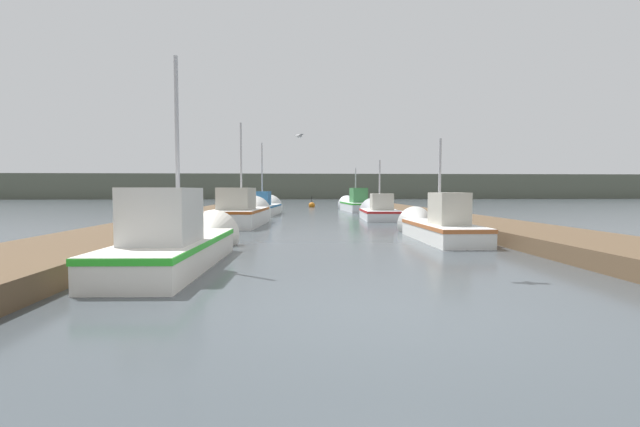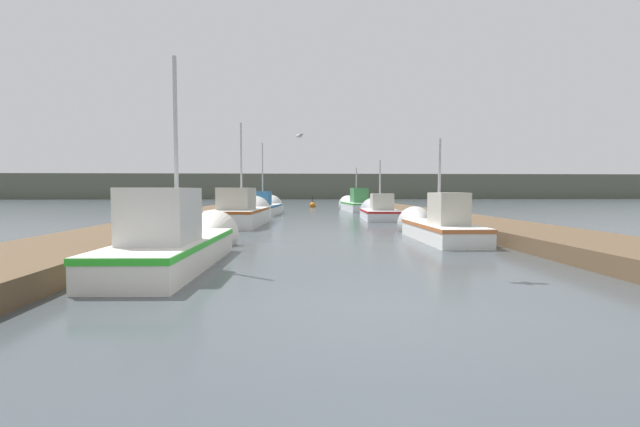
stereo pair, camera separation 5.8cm
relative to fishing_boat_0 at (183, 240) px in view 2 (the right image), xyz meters
name	(u,v)px [view 2 (the right image)]	position (x,y,z in m)	size (l,w,h in m)	color
ground_plane	(375,314)	(3.24, -3.87, -0.43)	(200.00, 200.00, 0.00)	#3D4449
dock_left	(199,216)	(-2.44, 12.13, -0.24)	(2.67, 40.00, 0.38)	brown
dock_right	(430,215)	(8.91, 12.13, -0.24)	(2.67, 40.00, 0.38)	brown
distant_shore_ridge	(302,187)	(3.24, 67.75, 1.61)	(120.00, 16.00, 4.08)	#565B4C
fishing_boat_0	(183,240)	(0.00, 0.00, 0.00)	(1.60, 5.68, 4.41)	silver
fishing_boat_1	(436,226)	(6.47, 3.77, -0.05)	(1.37, 4.85, 3.33)	silver
fishing_boat_2	(243,213)	(0.04, 9.41, 0.07)	(2.15, 5.71, 4.71)	silver
fishing_boat_3	(379,212)	(6.44, 12.57, -0.08)	(1.88, 4.43, 3.48)	silver
fishing_boat_4	(264,208)	(0.33, 17.00, -0.03)	(2.25, 5.55, 4.77)	silver
fishing_boat_5	(355,204)	(6.44, 21.41, 0.02)	(1.85, 6.53, 3.44)	silver
mooring_piling_0	(433,213)	(7.58, 7.48, 0.13)	(0.33, 0.33, 1.11)	#473523
mooring_piling_1	(122,232)	(-1.05, -0.38, 0.21)	(0.26, 0.26, 1.28)	#473523
channel_buoy	(313,205)	(3.63, 27.51, -0.28)	(0.55, 0.55, 1.05)	#BF6513
seagull_lead	(299,136)	(2.41, 8.35, 3.17)	(0.36, 0.54, 0.12)	white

